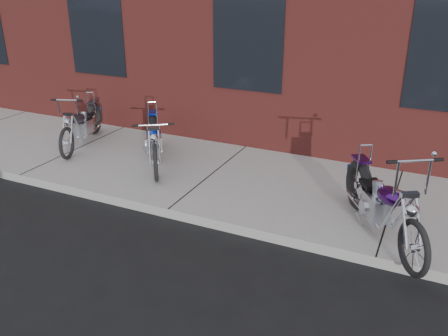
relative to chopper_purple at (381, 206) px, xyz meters
The scene contains 5 objects.
ground 3.05m from the chopper_purple, 168.84° to the right, with size 120.00×120.00×0.00m, color black.
sidewalk 3.12m from the chopper_purple, 162.56° to the left, with size 22.00×3.00×0.15m, color #979693.
chopper_purple is the anchor object (origin of this frame).
chopper_blue 4.24m from the chopper_purple, 167.11° to the left, with size 1.34×1.91×0.97m.
chopper_third 6.08m from the chopper_purple, 169.17° to the left, with size 0.86×2.05×1.09m.
Camera 1 is at (3.41, -5.31, 3.43)m, focal length 38.00 mm.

